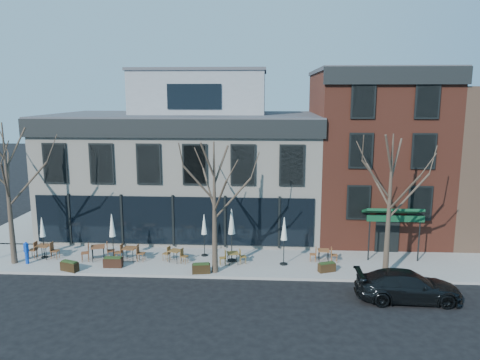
# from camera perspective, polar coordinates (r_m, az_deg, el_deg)

# --- Properties ---
(ground) EXTENTS (120.00, 120.00, 0.00)m
(ground) POSITION_cam_1_polar(r_m,az_deg,el_deg) (29.76, -8.02, -8.41)
(ground) COLOR black
(ground) RESTS_ON ground
(sidewalk_front) EXTENTS (33.50, 4.70, 0.15)m
(sidewalk_front) POSITION_cam_1_polar(r_m,az_deg,el_deg) (27.27, -2.11, -9.94)
(sidewalk_front) COLOR gray
(sidewalk_front) RESTS_ON ground
(sidewalk_side) EXTENTS (4.50, 12.00, 0.15)m
(sidewalk_side) POSITION_cam_1_polar(r_m,az_deg,el_deg) (38.81, -22.79, -4.52)
(sidewalk_side) COLOR gray
(sidewalk_side) RESTS_ON ground
(corner_building) EXTENTS (18.39, 10.39, 11.10)m
(corner_building) POSITION_cam_1_polar(r_m,az_deg,el_deg) (33.49, -6.41, 2.09)
(corner_building) COLOR beige
(corner_building) RESTS_ON ground
(red_brick_building) EXTENTS (8.20, 11.78, 11.18)m
(red_brick_building) POSITION_cam_1_polar(r_m,az_deg,el_deg) (33.60, 15.85, 3.35)
(red_brick_building) COLOR brown
(red_brick_building) RESTS_ON ground
(tree_corner) EXTENTS (3.93, 3.98, 7.92)m
(tree_corner) POSITION_cam_1_polar(r_m,az_deg,el_deg) (28.72, -26.40, -1.34)
(tree_corner) COLOR #382B21
(tree_corner) RESTS_ON sidewalk_front
(tree_mid) EXTENTS (3.50, 3.55, 7.04)m
(tree_mid) POSITION_cam_1_polar(r_m,az_deg,el_deg) (24.53, -3.11, -3.20)
(tree_mid) COLOR #382B21
(tree_mid) RESTS_ON sidewalk_front
(tree_right) EXTENTS (3.72, 3.77, 7.48)m
(tree_right) POSITION_cam_1_polar(r_m,az_deg,el_deg) (25.12, 17.77, -2.83)
(tree_right) COLOR #382B21
(tree_right) RESTS_ON sidewalk_front
(parked_sedan) EXTENTS (4.87, 1.99, 1.41)m
(parked_sedan) POSITION_cam_1_polar(r_m,az_deg,el_deg) (23.83, 19.78, -12.07)
(parked_sedan) COLOR black
(parked_sedan) RESTS_ON ground
(call_box) EXTENTS (0.27, 0.26, 1.29)m
(call_box) POSITION_cam_1_polar(r_m,az_deg,el_deg) (29.13, -24.59, -7.99)
(call_box) COLOR #0E3CB8
(call_box) RESTS_ON sidewalk_front
(cafe_set_0) EXTENTS (1.84, 0.77, 0.96)m
(cafe_set_0) POSITION_cam_1_polar(r_m,az_deg,el_deg) (29.73, -22.80, -7.87)
(cafe_set_0) COLOR brown
(cafe_set_0) RESTS_ON sidewalk_front
(cafe_set_1) EXTENTS (1.96, 1.06, 1.01)m
(cafe_set_1) POSITION_cam_1_polar(r_m,az_deg,el_deg) (28.35, -16.92, -8.32)
(cafe_set_1) COLOR brown
(cafe_set_1) RESTS_ON sidewalk_front
(cafe_set_2) EXTENTS (1.81, 0.77, 0.94)m
(cafe_set_2) POSITION_cam_1_polar(r_m,az_deg,el_deg) (27.81, -13.29, -8.59)
(cafe_set_2) COLOR brown
(cafe_set_2) RESTS_ON sidewalk_front
(cafe_set_3) EXTENTS (1.62, 0.93, 0.84)m
(cafe_set_3) POSITION_cam_1_polar(r_m,az_deg,el_deg) (27.16, -7.90, -8.99)
(cafe_set_3) COLOR brown
(cafe_set_3) RESTS_ON sidewalk_front
(cafe_set_4) EXTENTS (1.59, 0.74, 0.81)m
(cafe_set_4) POSITION_cam_1_polar(r_m,az_deg,el_deg) (26.57, -0.89, -9.36)
(cafe_set_4) COLOR brown
(cafe_set_4) RESTS_ON sidewalk_front
(cafe_set_5) EXTENTS (1.61, 0.67, 0.85)m
(cafe_set_5) POSITION_cam_1_polar(r_m,az_deg,el_deg) (27.35, 10.15, -8.90)
(cafe_set_5) COLOR brown
(cafe_set_5) RESTS_ON sidewalk_front
(umbrella_0) EXTENTS (0.39, 0.39, 2.42)m
(umbrella_0) POSITION_cam_1_polar(r_m,az_deg,el_deg) (29.48, -22.95, -5.56)
(umbrella_0) COLOR black
(umbrella_0) RESTS_ON sidewalk_front
(umbrella_1) EXTENTS (0.44, 0.44, 2.76)m
(umbrella_1) POSITION_cam_1_polar(r_m,az_deg,el_deg) (27.56, -15.32, -5.66)
(umbrella_1) COLOR black
(umbrella_1) RESTS_ON sidewalk_front
(umbrella_2) EXTENTS (0.40, 0.40, 2.51)m
(umbrella_2) POSITION_cam_1_polar(r_m,az_deg,el_deg) (27.54, -4.39, -5.70)
(umbrella_2) COLOR black
(umbrella_2) RESTS_ON sidewalk_front
(umbrella_3) EXTENTS (0.49, 0.49, 3.06)m
(umbrella_3) POSITION_cam_1_polar(r_m,az_deg,el_deg) (26.52, -1.03, -5.44)
(umbrella_3) COLOR black
(umbrella_3) RESTS_ON sidewalk_front
(umbrella_4) EXTENTS (0.44, 0.44, 2.73)m
(umbrella_4) POSITION_cam_1_polar(r_m,az_deg,el_deg) (26.14, 5.40, -6.25)
(umbrella_4) COLOR black
(umbrella_4) RESTS_ON sidewalk_front
(planter_0) EXTENTS (1.07, 0.72, 0.56)m
(planter_0) POSITION_cam_1_polar(r_m,az_deg,el_deg) (27.26, -20.06, -9.82)
(planter_0) COLOR black
(planter_0) RESTS_ON sidewalk_front
(planter_1) EXTENTS (1.04, 0.44, 0.57)m
(planter_1) POSITION_cam_1_polar(r_m,az_deg,el_deg) (27.11, -15.21, -9.63)
(planter_1) COLOR black
(planter_1) RESTS_ON sidewalk_front
(planter_2) EXTENTS (1.02, 0.54, 0.54)m
(planter_2) POSITION_cam_1_polar(r_m,az_deg,el_deg) (25.45, -4.76, -10.67)
(planter_2) COLOR black
(planter_2) RESTS_ON sidewalk_front
(planter_3) EXTENTS (0.99, 0.68, 0.52)m
(planter_3) POSITION_cam_1_polar(r_m,az_deg,el_deg) (25.98, 10.54, -10.39)
(planter_3) COLOR #322110
(planter_3) RESTS_ON sidewalk_front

